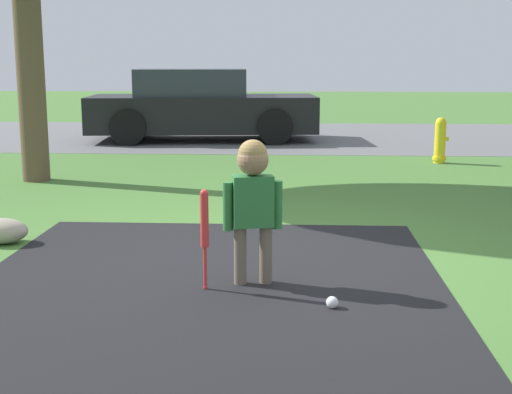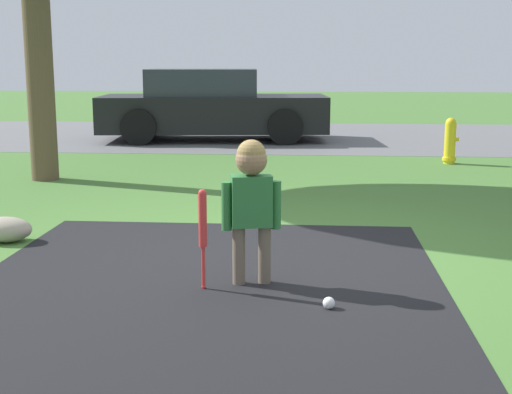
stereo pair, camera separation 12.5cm
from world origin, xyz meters
name	(u,v)px [view 1 (the left image)]	position (x,y,z in m)	size (l,w,h in m)	color
ground_plane	(270,253)	(0.00, 0.00, 0.00)	(60.00, 60.00, 0.00)	#477533
driveway_strip	(164,391)	(-0.41, -2.50, 0.00)	(3.33, 7.00, 0.01)	black
street_strip	(286,136)	(0.00, 9.05, 0.00)	(40.00, 6.00, 0.01)	slate
child	(253,191)	(-0.09, -0.82, 0.66)	(0.41, 0.22, 1.01)	#6B5B4C
baseball_bat	(205,225)	(-0.41, -0.97, 0.45)	(0.06, 0.06, 0.70)	red
sports_ball	(332,302)	(0.44, -1.30, 0.04)	(0.08, 0.08, 0.08)	white
fire_hydrant	(440,141)	(2.39, 5.27, 0.34)	(0.23, 0.21, 0.69)	yellow
parked_car	(200,107)	(-1.65, 8.20, 0.65)	(4.48, 2.22, 1.37)	black
edging_rock	(1,231)	(-2.30, 0.18, 0.11)	(0.47, 0.32, 0.22)	#9E937F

